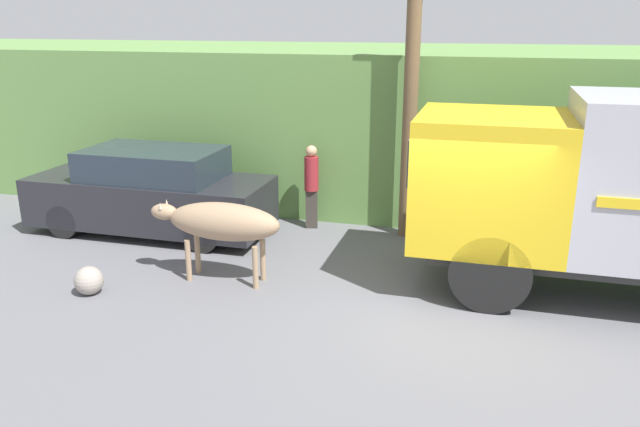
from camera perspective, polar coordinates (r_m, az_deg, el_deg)
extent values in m
plane|color=slate|center=(9.54, 11.62, -8.24)|extent=(60.00, 60.00, 0.00)
cube|color=#608C47|center=(15.29, 13.89, 8.01)|extent=(32.00, 6.30, 3.40)
cube|color=#99ADB7|center=(14.18, -1.26, 6.83)|extent=(5.57, 2.40, 2.92)
cube|color=#4C4742|center=(13.98, -1.31, 13.06)|extent=(5.87, 2.70, 0.16)
cube|color=gold|center=(9.86, 15.25, 3.12)|extent=(2.21, 2.20, 1.95)
cube|color=#232D38|center=(9.84, 8.83, 5.62)|extent=(0.04, 1.87, 0.68)
cylinder|color=black|center=(9.39, 15.28, -5.03)|extent=(1.17, 0.48, 1.17)
ellipsoid|color=#9E7F60|center=(9.96, -8.79, -0.75)|extent=(1.86, 0.61, 0.61)
ellipsoid|color=#9E7F60|center=(10.40, -14.07, 0.14)|extent=(0.45, 0.26, 0.26)
cone|color=#B7AD93|center=(10.28, -14.41, 0.68)|extent=(0.06, 0.06, 0.11)
cone|color=#B7AD93|center=(10.45, -13.85, 1.00)|extent=(0.06, 0.06, 0.11)
cylinder|color=#9E7F60|center=(10.28, -11.95, -4.21)|extent=(0.09, 0.09, 0.69)
cylinder|color=#9E7F60|center=(10.56, -11.13, -3.57)|extent=(0.09, 0.09, 0.69)
cylinder|color=#9E7F60|center=(9.83, -5.93, -4.95)|extent=(0.09, 0.09, 0.69)
cylinder|color=#9E7F60|center=(10.12, -5.25, -4.25)|extent=(0.09, 0.09, 0.69)
cube|color=#232328|center=(12.71, -15.20, 1.16)|extent=(4.71, 1.75, 0.92)
cube|color=#232D38|center=(12.47, -15.01, 4.42)|extent=(2.59, 1.61, 0.57)
cylinder|color=black|center=(13.03, -22.27, -0.60)|extent=(0.66, 0.28, 0.66)
cylinder|color=black|center=(11.51, -10.62, -1.84)|extent=(0.66, 0.28, 0.66)
cube|color=#38332D|center=(12.58, -0.78, 0.42)|extent=(0.27, 0.21, 0.78)
cylinder|color=maroon|center=(12.38, -0.79, 3.67)|extent=(0.35, 0.35, 0.68)
sphere|color=tan|center=(12.28, -0.80, 5.73)|extent=(0.23, 0.23, 0.23)
cylinder|color=brown|center=(11.79, 8.28, 10.23)|extent=(0.27, 0.27, 5.26)
sphere|color=gray|center=(10.26, -20.37, -5.77)|extent=(0.44, 0.44, 0.44)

